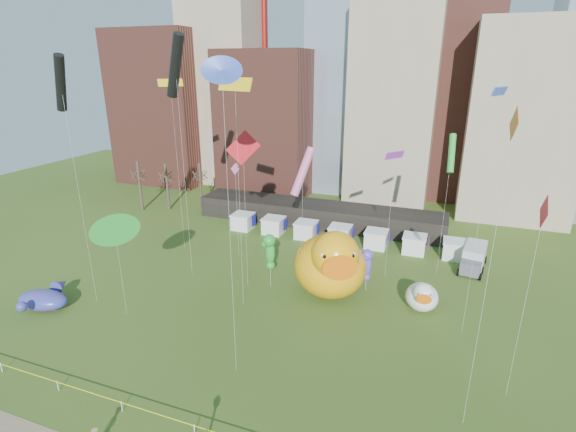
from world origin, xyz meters
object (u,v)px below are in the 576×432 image
at_px(seahorse_purple, 367,262).
at_px(big_duck, 331,263).
at_px(small_duck, 422,296).
at_px(whale_inflatable, 44,299).
at_px(seahorse_green, 270,249).
at_px(box_truck, 474,257).

bearing_deg(seahorse_purple, big_duck, -140.61).
distance_m(big_duck, seahorse_purple, 4.12).
relative_size(small_duck, seahorse_purple, 0.94).
bearing_deg(whale_inflatable, seahorse_green, 21.73).
distance_m(seahorse_green, seahorse_purple, 10.58).
distance_m(big_duck, box_truck, 19.44).
xyz_separation_m(seahorse_green, box_truck, (21.32, 13.20, -3.21)).
bearing_deg(whale_inflatable, box_truck, 21.90).
relative_size(big_duck, seahorse_purple, 2.37).
xyz_separation_m(small_duck, box_truck, (5.19, 12.26, -0.18)).
bearing_deg(small_duck, big_duck, 174.90).
height_order(seahorse_green, seahorse_purple, seahorse_green).
relative_size(big_duck, small_duck, 2.52).
relative_size(seahorse_green, seahorse_purple, 1.28).
relative_size(seahorse_purple, box_truck, 0.74).
bearing_deg(small_duck, whale_inflatable, -167.09).
distance_m(big_duck, small_duck, 9.70).
bearing_deg(seahorse_purple, box_truck, 48.00).
relative_size(seahorse_purple, whale_inflatable, 0.73).
xyz_separation_m(big_duck, box_truck, (14.63, 12.58, -2.35)).
height_order(seahorse_green, box_truck, seahorse_green).
bearing_deg(seahorse_purple, whale_inflatable, -147.86).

